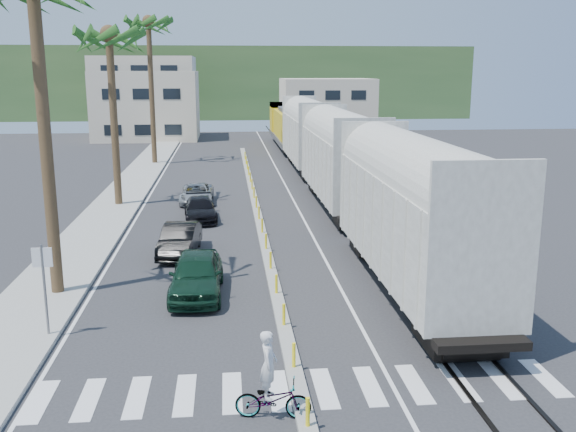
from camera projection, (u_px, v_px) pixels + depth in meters
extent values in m
plane|color=#28282B|center=(290.00, 356.00, 18.57)|extent=(140.00, 140.00, 0.00)
cube|color=gray|center=(123.00, 195.00, 42.02)|extent=(3.00, 90.00, 0.15)
cube|color=black|center=(310.00, 185.00, 46.14)|extent=(0.12, 100.00, 0.06)
cube|color=black|center=(330.00, 185.00, 46.28)|extent=(0.12, 100.00, 0.06)
cube|color=gray|center=(256.00, 209.00, 37.97)|extent=(0.45, 60.00, 0.15)
cylinder|color=yellow|center=(308.00, 412.00, 14.58)|extent=(0.10, 0.10, 0.70)
cylinder|color=yellow|center=(294.00, 355.00, 17.49)|extent=(0.10, 0.10, 0.70)
cylinder|color=yellow|center=(284.00, 314.00, 20.40)|extent=(0.10, 0.10, 0.70)
cylinder|color=yellow|center=(276.00, 284.00, 23.31)|extent=(0.10, 0.10, 0.70)
cylinder|color=yellow|center=(271.00, 260.00, 26.23)|extent=(0.10, 0.10, 0.70)
cylinder|color=yellow|center=(266.00, 241.00, 29.14)|extent=(0.10, 0.10, 0.70)
cylinder|color=yellow|center=(262.00, 226.00, 32.05)|extent=(0.10, 0.10, 0.70)
cylinder|color=yellow|center=(259.00, 213.00, 34.96)|extent=(0.10, 0.10, 0.70)
cylinder|color=yellow|center=(256.00, 202.00, 37.87)|extent=(0.10, 0.10, 0.70)
cylinder|color=yellow|center=(254.00, 192.00, 40.78)|extent=(0.10, 0.10, 0.70)
cylinder|color=yellow|center=(252.00, 184.00, 43.69)|extent=(0.10, 0.10, 0.70)
cylinder|color=yellow|center=(250.00, 177.00, 46.61)|extent=(0.10, 0.10, 0.70)
cylinder|color=yellow|center=(249.00, 171.00, 49.52)|extent=(0.10, 0.10, 0.70)
cylinder|color=yellow|center=(247.00, 165.00, 52.43)|extent=(0.10, 0.10, 0.70)
cylinder|color=yellow|center=(246.00, 160.00, 55.34)|extent=(0.10, 0.10, 0.70)
cylinder|color=yellow|center=(245.00, 156.00, 58.25)|extent=(0.10, 0.10, 0.70)
cube|color=silver|center=(298.00, 389.00, 16.63)|extent=(14.00, 2.20, 0.01)
cube|color=silver|center=(150.00, 196.00, 42.19)|extent=(0.12, 90.00, 0.01)
cube|color=silver|center=(290.00, 193.00, 43.07)|extent=(0.12, 90.00, 0.01)
cube|color=#A6A498|center=(413.00, 222.00, 23.32)|extent=(3.00, 12.88, 3.40)
cylinder|color=#A6A498|center=(415.00, 176.00, 22.94)|extent=(2.90, 12.58, 2.90)
cube|color=black|center=(410.00, 279.00, 23.81)|extent=(2.60, 12.88, 1.00)
cube|color=#A6A498|center=(340.00, 164.00, 37.88)|extent=(3.00, 12.88, 3.40)
cylinder|color=#A6A498|center=(341.00, 135.00, 37.50)|extent=(2.90, 12.58, 2.90)
cube|color=black|center=(340.00, 200.00, 38.37)|extent=(2.60, 12.88, 1.00)
cube|color=#A6A498|center=(308.00, 138.00, 52.43)|extent=(3.00, 12.88, 3.40)
cylinder|color=#A6A498|center=(308.00, 117.00, 52.06)|extent=(2.90, 12.58, 2.90)
cube|color=black|center=(308.00, 164.00, 52.92)|extent=(2.60, 12.88, 1.00)
cube|color=#4C4C4F|center=(289.00, 138.00, 68.33)|extent=(3.00, 17.00, 0.50)
cube|color=gold|center=(290.00, 124.00, 67.01)|extent=(2.70, 12.24, 2.60)
cube|color=gold|center=(284.00, 117.00, 73.53)|extent=(3.00, 3.74, 3.20)
cube|color=black|center=(289.00, 144.00, 68.46)|extent=(2.60, 13.60, 0.90)
cylinder|color=brown|center=(46.00, 146.00, 22.42)|extent=(0.44, 0.44, 11.00)
cylinder|color=brown|center=(114.00, 124.00, 38.03)|extent=(0.44, 0.44, 10.00)
sphere|color=#265A1C|center=(109.00, 34.00, 36.89)|extent=(3.20, 3.20, 3.20)
cylinder|color=brown|center=(152.00, 95.00, 55.30)|extent=(0.44, 0.44, 12.00)
sphere|color=#265A1C|center=(148.00, 21.00, 53.94)|extent=(3.20, 3.20, 3.20)
cylinder|color=slate|center=(45.00, 292.00, 19.49)|extent=(0.08, 0.08, 3.00)
cube|color=silver|center=(42.00, 257.00, 19.25)|extent=(0.60, 0.04, 0.60)
cube|color=beige|center=(147.00, 105.00, 76.82)|extent=(12.00, 10.00, 8.00)
cube|color=beige|center=(146.00, 92.00, 91.93)|extent=(14.00, 12.00, 10.00)
cube|color=beige|center=(326.00, 105.00, 86.86)|extent=(12.00, 10.00, 7.00)
cube|color=#385628|center=(234.00, 82.00, 114.29)|extent=(80.00, 20.00, 12.00)
imported|color=black|center=(197.00, 274.00, 23.46)|extent=(2.09, 4.74, 1.58)
imported|color=black|center=(180.00, 240.00, 28.68)|extent=(2.30, 4.47, 1.38)
imported|color=black|center=(200.00, 209.00, 35.36)|extent=(2.42, 4.49, 1.22)
imported|color=#A6A9AB|center=(197.00, 194.00, 39.90)|extent=(2.15, 4.34, 1.18)
imported|color=#9EA0A5|center=(273.00, 399.00, 15.18)|extent=(1.18, 2.01, 0.95)
imported|color=silver|center=(269.00, 364.00, 14.97)|extent=(0.73, 0.58, 1.66)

